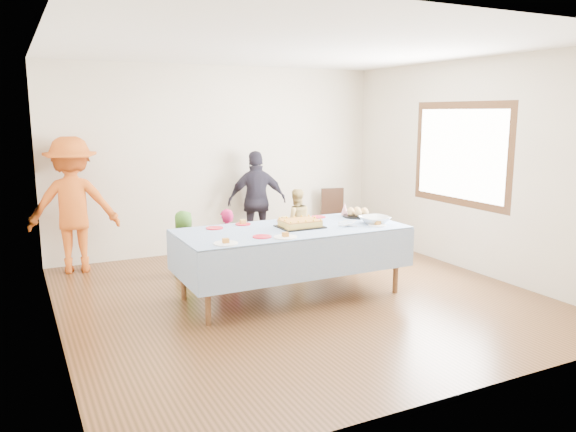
# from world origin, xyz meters

# --- Properties ---
(ground) EXTENTS (5.00, 5.00, 0.00)m
(ground) POSITION_xyz_m (0.00, 0.00, 0.00)
(ground) COLOR #452C13
(ground) RESTS_ON ground
(room_walls) EXTENTS (5.04, 5.04, 2.72)m
(room_walls) POSITION_xyz_m (0.05, 0.00, 1.77)
(room_walls) COLOR beige
(room_walls) RESTS_ON ground
(party_table) EXTENTS (2.50, 1.10, 0.78)m
(party_table) POSITION_xyz_m (-0.06, 0.05, 0.72)
(party_table) COLOR #50301B
(party_table) RESTS_ON ground
(birthday_cake) EXTENTS (0.48, 0.37, 0.09)m
(birthday_cake) POSITION_xyz_m (0.04, 0.05, 0.82)
(birthday_cake) COLOR black
(birthday_cake) RESTS_ON party_table
(rolls_tray) EXTENTS (0.36, 0.36, 0.11)m
(rolls_tray) POSITION_xyz_m (0.96, 0.29, 0.83)
(rolls_tray) COLOR black
(rolls_tray) RESTS_ON party_table
(punch_bowl) EXTENTS (0.33, 0.33, 0.08)m
(punch_bowl) POSITION_xyz_m (0.91, -0.14, 0.82)
(punch_bowl) COLOR silver
(punch_bowl) RESTS_ON party_table
(party_hat) EXTENTS (0.09, 0.09, 0.16)m
(party_hat) POSITION_xyz_m (0.89, 0.47, 0.86)
(party_hat) COLOR white
(party_hat) RESTS_ON party_table
(fork_pile) EXTENTS (0.24, 0.18, 0.07)m
(fork_pile) POSITION_xyz_m (0.56, -0.12, 0.81)
(fork_pile) COLOR white
(fork_pile) RESTS_ON party_table
(plate_red_far_a) EXTENTS (0.19, 0.19, 0.01)m
(plate_red_far_a) POSITION_xyz_m (-0.83, 0.41, 0.79)
(plate_red_far_a) COLOR red
(plate_red_far_a) RESTS_ON party_table
(plate_red_far_b) EXTENTS (0.18, 0.18, 0.01)m
(plate_red_far_b) POSITION_xyz_m (-0.47, 0.47, 0.79)
(plate_red_far_b) COLOR red
(plate_red_far_b) RESTS_ON party_table
(plate_red_far_c) EXTENTS (0.17, 0.17, 0.01)m
(plate_red_far_c) POSITION_xyz_m (0.04, 0.43, 0.79)
(plate_red_far_c) COLOR red
(plate_red_far_c) RESTS_ON party_table
(plate_red_far_d) EXTENTS (0.18, 0.18, 0.01)m
(plate_red_far_d) POSITION_xyz_m (0.52, 0.48, 0.79)
(plate_red_far_d) COLOR red
(plate_red_far_d) RESTS_ON party_table
(plate_red_near) EXTENTS (0.20, 0.20, 0.01)m
(plate_red_near) POSITION_xyz_m (-0.54, -0.22, 0.79)
(plate_red_near) COLOR red
(plate_red_near) RESTS_ON party_table
(plate_white_left) EXTENTS (0.24, 0.24, 0.01)m
(plate_white_left) POSITION_xyz_m (-0.98, -0.34, 0.79)
(plate_white_left) COLOR white
(plate_white_left) RESTS_ON party_table
(plate_white_mid) EXTENTS (0.24, 0.24, 0.01)m
(plate_white_mid) POSITION_xyz_m (-0.34, -0.35, 0.79)
(plate_white_mid) COLOR white
(plate_white_mid) RESTS_ON party_table
(plate_white_right) EXTENTS (0.20, 0.20, 0.01)m
(plate_white_right) POSITION_xyz_m (0.86, -0.26, 0.79)
(plate_white_right) COLOR white
(plate_white_right) RESTS_ON party_table
(dining_chair) EXTENTS (0.44, 0.44, 0.85)m
(dining_chair) POSITION_xyz_m (1.78, 2.18, 0.47)
(dining_chair) COLOR black
(dining_chair) RESTS_ON ground
(toddler_left) EXTENTS (0.39, 0.33, 0.90)m
(toddler_left) POSITION_xyz_m (-0.51, 0.90, 0.45)
(toddler_left) COLOR #C01854
(toddler_left) RESTS_ON ground
(toddler_mid) EXTENTS (0.46, 0.35, 0.84)m
(toddler_mid) POSITION_xyz_m (-0.91, 1.35, 0.42)
(toddler_mid) COLOR #417F2A
(toddler_mid) RESTS_ON ground
(toddler_right) EXTENTS (0.54, 0.47, 0.95)m
(toddler_right) POSITION_xyz_m (0.88, 1.76, 0.48)
(toddler_right) COLOR tan
(toddler_right) RESTS_ON ground
(adult_left) EXTENTS (1.20, 0.80, 1.74)m
(adult_left) POSITION_xyz_m (-2.10, 2.20, 0.87)
(adult_left) COLOR #CC5719
(adult_left) RESTS_ON ground
(adult_right) EXTENTS (0.93, 0.54, 1.48)m
(adult_right) POSITION_xyz_m (0.46, 2.20, 0.74)
(adult_right) COLOR #272432
(adult_right) RESTS_ON ground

